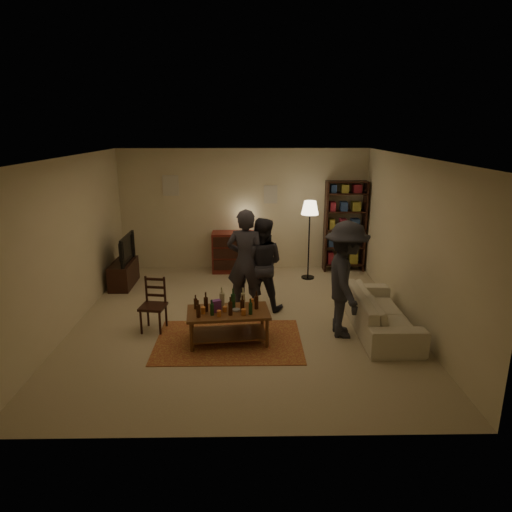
{
  "coord_description": "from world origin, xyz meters",
  "views": [
    {
      "loc": [
        0.1,
        -7.1,
        3.15
      ],
      "look_at": [
        0.23,
        0.1,
        1.1
      ],
      "focal_mm": 32.0,
      "sensor_mm": 36.0,
      "label": 1
    }
  ],
  "objects_px": {
    "dining_chair": "(154,303)",
    "floor_lamp": "(310,213)",
    "tv_stand": "(123,268)",
    "coffee_table": "(228,315)",
    "sofa": "(380,312)",
    "dresser": "(235,251)",
    "person_by_sofa": "(346,280)",
    "bookshelf": "(345,225)",
    "person_right": "(261,264)",
    "person_left": "(246,261)"
  },
  "relations": [
    {
      "from": "floor_lamp",
      "to": "person_left",
      "type": "xyz_separation_m",
      "value": [
        -1.32,
        -1.8,
        -0.5
      ]
    },
    {
      "from": "floor_lamp",
      "to": "bookshelf",
      "type": "bearing_deg",
      "value": 33.45
    },
    {
      "from": "coffee_table",
      "to": "person_by_sofa",
      "type": "relative_size",
      "value": 0.71
    },
    {
      "from": "tv_stand",
      "to": "person_left",
      "type": "height_order",
      "value": "person_left"
    },
    {
      "from": "sofa",
      "to": "person_by_sofa",
      "type": "distance_m",
      "value": 0.88
    },
    {
      "from": "sofa",
      "to": "floor_lamp",
      "type": "bearing_deg",
      "value": 17.42
    },
    {
      "from": "bookshelf",
      "to": "tv_stand",
      "type": "bearing_deg",
      "value": -168.2
    },
    {
      "from": "bookshelf",
      "to": "sofa",
      "type": "height_order",
      "value": "bookshelf"
    },
    {
      "from": "dining_chair",
      "to": "tv_stand",
      "type": "bearing_deg",
      "value": 124.68
    },
    {
      "from": "person_by_sofa",
      "to": "sofa",
      "type": "bearing_deg",
      "value": -74.28
    },
    {
      "from": "bookshelf",
      "to": "dining_chair",
      "type": "bearing_deg",
      "value": -139.72
    },
    {
      "from": "sofa",
      "to": "dresser",
      "type": "bearing_deg",
      "value": 37.54
    },
    {
      "from": "dining_chair",
      "to": "bookshelf",
      "type": "distance_m",
      "value": 4.82
    },
    {
      "from": "coffee_table",
      "to": "person_by_sofa",
      "type": "height_order",
      "value": "person_by_sofa"
    },
    {
      "from": "person_by_sofa",
      "to": "person_left",
      "type": "bearing_deg",
      "value": 58.94
    },
    {
      "from": "bookshelf",
      "to": "person_by_sofa",
      "type": "relative_size",
      "value": 1.11
    },
    {
      "from": "person_by_sofa",
      "to": "coffee_table",
      "type": "bearing_deg",
      "value": 98.47
    },
    {
      "from": "dresser",
      "to": "person_by_sofa",
      "type": "relative_size",
      "value": 0.75
    },
    {
      "from": "dining_chair",
      "to": "person_by_sofa",
      "type": "bearing_deg",
      "value": 3.7
    },
    {
      "from": "dresser",
      "to": "bookshelf",
      "type": "distance_m",
      "value": 2.5
    },
    {
      "from": "dresser",
      "to": "floor_lamp",
      "type": "xyz_separation_m",
      "value": [
        1.57,
        -0.5,
        0.94
      ]
    },
    {
      "from": "dining_chair",
      "to": "person_left",
      "type": "height_order",
      "value": "person_left"
    },
    {
      "from": "dining_chair",
      "to": "dresser",
      "type": "xyz_separation_m",
      "value": [
        1.21,
        3.03,
        0.02
      ]
    },
    {
      "from": "tv_stand",
      "to": "coffee_table",
      "type": "bearing_deg",
      "value": -49.11
    },
    {
      "from": "coffee_table",
      "to": "dresser",
      "type": "bearing_deg",
      "value": 89.71
    },
    {
      "from": "tv_stand",
      "to": "sofa",
      "type": "distance_m",
      "value": 5.14
    },
    {
      "from": "coffee_table",
      "to": "bookshelf",
      "type": "xyz_separation_m",
      "value": [
        2.46,
        3.56,
        0.6
      ]
    },
    {
      "from": "sofa",
      "to": "person_left",
      "type": "bearing_deg",
      "value": 69.28
    },
    {
      "from": "floor_lamp",
      "to": "person_left",
      "type": "height_order",
      "value": "person_left"
    },
    {
      "from": "dining_chair",
      "to": "sofa",
      "type": "bearing_deg",
      "value": 7.02
    },
    {
      "from": "coffee_table",
      "to": "dining_chair",
      "type": "bearing_deg",
      "value": 158.54
    },
    {
      "from": "tv_stand",
      "to": "person_right",
      "type": "distance_m",
      "value": 3.08
    },
    {
      "from": "dining_chair",
      "to": "sofa",
      "type": "distance_m",
      "value": 3.61
    },
    {
      "from": "sofa",
      "to": "person_right",
      "type": "xyz_separation_m",
      "value": [
        -1.87,
        0.93,
        0.52
      ]
    },
    {
      "from": "bookshelf",
      "to": "floor_lamp",
      "type": "distance_m",
      "value": 1.1
    },
    {
      "from": "dining_chair",
      "to": "floor_lamp",
      "type": "relative_size",
      "value": 0.52
    },
    {
      "from": "dining_chair",
      "to": "tv_stand",
      "type": "relative_size",
      "value": 0.83
    },
    {
      "from": "dining_chair",
      "to": "sofa",
      "type": "relative_size",
      "value": 0.42
    },
    {
      "from": "bookshelf",
      "to": "person_right",
      "type": "xyz_separation_m",
      "value": [
        -1.92,
        -2.25,
        -0.21
      ]
    },
    {
      "from": "dining_chair",
      "to": "person_by_sofa",
      "type": "distance_m",
      "value": 3.03
    },
    {
      "from": "bookshelf",
      "to": "person_right",
      "type": "distance_m",
      "value": 2.96
    },
    {
      "from": "dresser",
      "to": "person_by_sofa",
      "type": "xyz_separation_m",
      "value": [
        1.77,
        -3.27,
        0.43
      ]
    },
    {
      "from": "person_left",
      "to": "bookshelf",
      "type": "bearing_deg",
      "value": -121.55
    },
    {
      "from": "sofa",
      "to": "dining_chair",
      "type": "bearing_deg",
      "value": 88.6
    },
    {
      "from": "dresser",
      "to": "tv_stand",
      "type": "bearing_deg",
      "value": -157.93
    },
    {
      "from": "tv_stand",
      "to": "person_left",
      "type": "bearing_deg",
      "value": -29.05
    },
    {
      "from": "tv_stand",
      "to": "dining_chair",
      "type": "bearing_deg",
      "value": -63.74
    },
    {
      "from": "tv_stand",
      "to": "sofa",
      "type": "xyz_separation_m",
      "value": [
        4.64,
        -2.2,
        -0.08
      ]
    },
    {
      "from": "bookshelf",
      "to": "coffee_table",
      "type": "bearing_deg",
      "value": -124.59
    },
    {
      "from": "coffee_table",
      "to": "person_left",
      "type": "relative_size",
      "value": 0.7
    }
  ]
}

